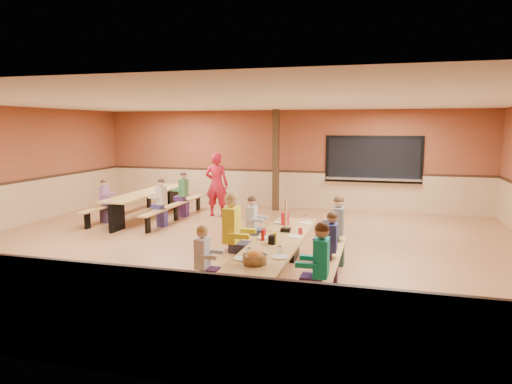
# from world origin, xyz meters

# --- Properties ---
(ground) EXTENTS (12.00, 12.00, 0.00)m
(ground) POSITION_xyz_m (0.00, 0.00, 0.00)
(ground) COLOR brown
(ground) RESTS_ON ground
(room_envelope) EXTENTS (12.04, 10.04, 3.02)m
(room_envelope) POSITION_xyz_m (0.00, 0.00, 0.69)
(room_envelope) COLOR brown
(room_envelope) RESTS_ON ground
(kitchen_pass_through) EXTENTS (2.78, 0.28, 1.38)m
(kitchen_pass_through) POSITION_xyz_m (2.60, 4.96, 1.49)
(kitchen_pass_through) COLOR black
(kitchen_pass_through) RESTS_ON ground
(structural_post) EXTENTS (0.18, 0.18, 3.00)m
(structural_post) POSITION_xyz_m (-0.20, 4.40, 1.50)
(structural_post) COLOR #301F10
(structural_post) RESTS_ON ground
(cafeteria_table_main) EXTENTS (1.91, 3.70, 0.74)m
(cafeteria_table_main) POSITION_xyz_m (1.29, -2.02, 0.53)
(cafeteria_table_main) COLOR tan
(cafeteria_table_main) RESTS_ON ground
(cafeteria_table_second) EXTENTS (1.91, 3.70, 0.74)m
(cafeteria_table_second) POSITION_xyz_m (-3.28, 2.25, 0.53)
(cafeteria_table_second) COLOR tan
(cafeteria_table_second) RESTS_ON ground
(seated_child_white_left) EXTENTS (0.34, 0.28, 1.14)m
(seated_child_white_left) POSITION_xyz_m (0.47, -3.08, 0.57)
(seated_child_white_left) COLOR silver
(seated_child_white_left) RESTS_ON ground
(seated_adult_yellow) EXTENTS (0.47, 0.38, 1.42)m
(seated_adult_yellow) POSITION_xyz_m (0.47, -1.79, 0.71)
(seated_adult_yellow) COLOR yellow
(seated_adult_yellow) RESTS_ON ground
(seated_child_grey_left) EXTENTS (0.35, 0.29, 1.17)m
(seated_child_grey_left) POSITION_xyz_m (0.47, -0.57, 0.59)
(seated_child_grey_left) COLOR #BABABA
(seated_child_grey_left) RESTS_ON ground
(seated_child_teal_right) EXTENTS (0.40, 0.33, 1.27)m
(seated_child_teal_right) POSITION_xyz_m (2.12, -3.07, 0.64)
(seated_child_teal_right) COLOR #109280
(seated_child_teal_right) RESTS_ON ground
(seated_child_navy_right) EXTENTS (0.35, 0.29, 1.18)m
(seated_child_navy_right) POSITION_xyz_m (2.12, -1.78, 0.59)
(seated_child_navy_right) COLOR navy
(seated_child_navy_right) RESTS_ON ground
(seated_child_char_right) EXTENTS (0.39, 0.32, 1.26)m
(seated_child_char_right) POSITION_xyz_m (2.12, -0.66, 0.63)
(seated_child_char_right) COLOR #565E62
(seated_child_char_right) RESTS_ON ground
(seated_child_purple_sec) EXTENTS (0.33, 0.27, 1.12)m
(seated_child_purple_sec) POSITION_xyz_m (-4.11, 1.45, 0.56)
(seated_child_purple_sec) COLOR #855381
(seated_child_purple_sec) RESTS_ON ground
(seated_child_green_sec) EXTENTS (0.39, 0.32, 1.24)m
(seated_child_green_sec) POSITION_xyz_m (-2.46, 2.77, 0.62)
(seated_child_green_sec) COLOR #397541
(seated_child_green_sec) RESTS_ON ground
(seated_child_tan_sec) EXTENTS (0.37, 0.30, 1.20)m
(seated_child_tan_sec) POSITION_xyz_m (-2.46, 1.45, 0.60)
(seated_child_tan_sec) COLOR #AB9E8C
(seated_child_tan_sec) RESTS_ON ground
(standing_woman) EXTENTS (0.68, 0.47, 1.80)m
(standing_woman) POSITION_xyz_m (-1.59, 3.09, 0.90)
(standing_woman) COLOR #B01425
(standing_woman) RESTS_ON ground
(punch_pitcher) EXTENTS (0.16, 0.16, 0.22)m
(punch_pitcher) POSITION_xyz_m (1.18, -0.86, 0.85)
(punch_pitcher) COLOR red
(punch_pitcher) RESTS_ON cafeteria_table_main
(chip_bowl) EXTENTS (0.32, 0.32, 0.15)m
(chip_bowl) POSITION_xyz_m (1.28, -3.28, 0.81)
(chip_bowl) COLOR orange
(chip_bowl) RESTS_ON cafeteria_table_main
(napkin_dispenser) EXTENTS (0.10, 0.14, 0.13)m
(napkin_dispenser) POSITION_xyz_m (1.26, -2.23, 0.80)
(napkin_dispenser) COLOR black
(napkin_dispenser) RESTS_ON cafeteria_table_main
(condiment_mustard) EXTENTS (0.06, 0.06, 0.17)m
(condiment_mustard) POSITION_xyz_m (1.30, -2.21, 0.82)
(condiment_mustard) COLOR yellow
(condiment_mustard) RESTS_ON cafeteria_table_main
(condiment_ketchup) EXTENTS (0.06, 0.06, 0.17)m
(condiment_ketchup) POSITION_xyz_m (1.08, -2.08, 0.82)
(condiment_ketchup) COLOR #B2140F
(condiment_ketchup) RESTS_ON cafeteria_table_main
(table_paddle) EXTENTS (0.16, 0.16, 0.56)m
(table_paddle) POSITION_xyz_m (1.30, -1.39, 0.88)
(table_paddle) COLOR black
(table_paddle) RESTS_ON cafeteria_table_main
(place_settings) EXTENTS (0.65, 3.30, 0.11)m
(place_settings) POSITION_xyz_m (1.29, -2.02, 0.80)
(place_settings) COLOR beige
(place_settings) RESTS_ON cafeteria_table_main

